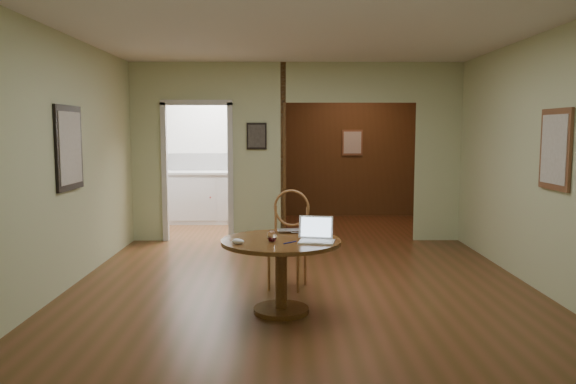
{
  "coord_description": "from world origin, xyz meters",
  "views": [
    {
      "loc": [
        -0.19,
        -6.0,
        1.68
      ],
      "look_at": [
        -0.15,
        -0.2,
        1.05
      ],
      "focal_mm": 35.0,
      "sensor_mm": 36.0,
      "label": 1
    }
  ],
  "objects_px": {
    "chair": "(289,233)",
    "open_laptop": "(316,234)",
    "dining_table": "(281,259)",
    "closed_laptop": "(296,232)"
  },
  "relations": [
    {
      "from": "chair",
      "to": "open_laptop",
      "type": "relative_size",
      "value": 3.0
    },
    {
      "from": "dining_table",
      "to": "open_laptop",
      "type": "xyz_separation_m",
      "value": [
        0.32,
        -0.08,
        0.24
      ]
    },
    {
      "from": "dining_table",
      "to": "chair",
      "type": "height_order",
      "value": "chair"
    },
    {
      "from": "dining_table",
      "to": "open_laptop",
      "type": "distance_m",
      "value": 0.41
    },
    {
      "from": "chair",
      "to": "closed_laptop",
      "type": "bearing_deg",
      "value": -67.35
    },
    {
      "from": "open_laptop",
      "to": "closed_laptop",
      "type": "height_order",
      "value": "open_laptop"
    },
    {
      "from": "dining_table",
      "to": "chair",
      "type": "distance_m",
      "value": 0.9
    },
    {
      "from": "chair",
      "to": "closed_laptop",
      "type": "relative_size",
      "value": 2.87
    },
    {
      "from": "open_laptop",
      "to": "dining_table",
      "type": "bearing_deg",
      "value": 177.59
    },
    {
      "from": "dining_table",
      "to": "chair",
      "type": "xyz_separation_m",
      "value": [
        0.08,
        0.89,
        0.07
      ]
    }
  ]
}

